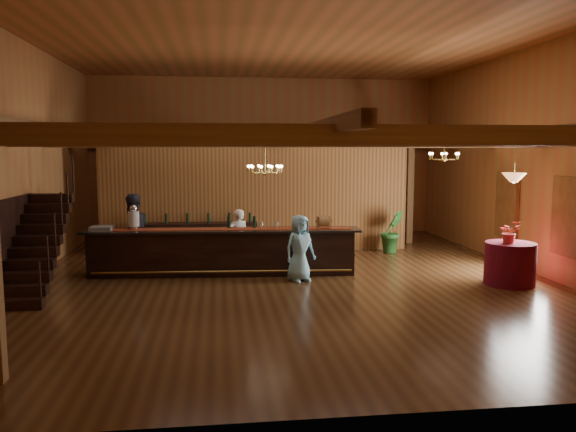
{
  "coord_description": "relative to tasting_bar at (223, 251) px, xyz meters",
  "views": [
    {
      "loc": [
        -1.62,
        -12.9,
        3.0
      ],
      "look_at": [
        0.03,
        0.38,
        1.42
      ],
      "focal_mm": 35.0,
      "sensor_mm": 36.0,
      "label": 1
    }
  ],
  "objects": [
    {
      "name": "beam_grid",
      "position": [
        1.54,
        -0.03,
        2.68
      ],
      "size": [
        11.9,
        13.9,
        0.39
      ],
      "color": "brown",
      "rests_on": "wall_left"
    },
    {
      "name": "floor",
      "position": [
        1.54,
        -0.54,
        -0.56
      ],
      "size": [
        14.0,
        14.0,
        0.0
      ],
      "primitive_type": "plane",
      "color": "#4D3118",
      "rests_on": "ground"
    },
    {
      "name": "guest",
      "position": [
        1.75,
        -0.9,
        0.21
      ],
      "size": [
        0.88,
        0.75,
        1.53
      ],
      "primitive_type": "imported",
      "rotation": [
        0.0,
        0.0,
        0.43
      ],
      "color": "#89CCE4",
      "rests_on": "floor"
    },
    {
      "name": "window_right_front",
      "position": [
        7.49,
        -2.14,
        0.99
      ],
      "size": [
        0.12,
        1.05,
        1.75
      ],
      "primitive_type": "cube",
      "color": "white",
      "rests_on": "wall_right"
    },
    {
      "name": "backroom_boxes",
      "position": [
        1.24,
        4.96,
        -0.03
      ],
      "size": [
        4.1,
        0.6,
        1.1
      ],
      "color": "black",
      "rests_on": "floor"
    },
    {
      "name": "tasting_bar",
      "position": [
        0.0,
        0.0,
        0.0
      ],
      "size": [
        6.67,
        1.29,
        1.12
      ],
      "rotation": [
        0.0,
        0.0,
        -0.07
      ],
      "color": "black",
      "rests_on": "floor"
    },
    {
      "name": "staff_second",
      "position": [
        -2.22,
        0.65,
        0.4
      ],
      "size": [
        1.19,
        1.16,
        1.93
      ],
      "primitive_type": "imported",
      "rotation": [
        0.0,
        0.0,
        3.84
      ],
      "color": "#2B2B3A",
      "rests_on": "floor"
    },
    {
      "name": "wall_front",
      "position": [
        1.54,
        -7.54,
        2.19
      ],
      "size": [
        12.0,
        0.1,
        5.5
      ],
      "primitive_type": "cube",
      "color": "#A85F35",
      "rests_on": "floor"
    },
    {
      "name": "backbar_shelf",
      "position": [
        -0.67,
        2.54,
        -0.09
      ],
      "size": [
        3.36,
        0.65,
        0.94
      ],
      "primitive_type": "cube",
      "rotation": [
        0.0,
        0.0,
        -0.04
      ],
      "color": "black",
      "rests_on": "floor"
    },
    {
      "name": "raffle_drum",
      "position": [
        2.43,
        -0.22,
        0.72
      ],
      "size": [
        0.34,
        0.24,
        0.3
      ],
      "color": "brown",
      "rests_on": "tasting_bar"
    },
    {
      "name": "bar_bottle_1",
      "position": [
        0.78,
        0.07,
        0.69
      ],
      "size": [
        0.07,
        0.07,
        0.3
      ],
      "primitive_type": "cylinder",
      "color": "black",
      "rests_on": "tasting_bar"
    },
    {
      "name": "bar_bottle_0",
      "position": [
        0.16,
        0.12,
        0.69
      ],
      "size": [
        0.07,
        0.07,
        0.3
      ],
      "primitive_type": "cylinder",
      "color": "black",
      "rests_on": "tasting_bar"
    },
    {
      "name": "chandelier_right",
      "position": [
        5.69,
        0.45,
        2.29
      ],
      "size": [
        0.8,
        0.8,
        0.51
      ],
      "color": "#B19546",
      "rests_on": "beam_grid"
    },
    {
      "name": "bartender",
      "position": [
        0.41,
        0.8,
        0.19
      ],
      "size": [
        0.63,
        0.49,
        1.5
      ],
      "primitive_type": "imported",
      "rotation": [
        0.0,
        0.0,
        3.42
      ],
      "color": "white",
      "rests_on": "floor"
    },
    {
      "name": "glass_rack_tray",
      "position": [
        -2.84,
        0.14,
        0.59
      ],
      "size": [
        0.5,
        0.5,
        0.1
      ],
      "primitive_type": "cube",
      "color": "gray",
      "rests_on": "tasting_bar"
    },
    {
      "name": "chandelier_left",
      "position": [
        1.0,
        -0.41,
        2.01
      ],
      "size": [
        0.8,
        0.8,
        0.79
      ],
      "color": "#B19546",
      "rests_on": "beam_grid"
    },
    {
      "name": "ceiling",
      "position": [
        1.54,
        -0.54,
        4.94
      ],
      "size": [
        14.0,
        14.0,
        0.0
      ],
      "primitive_type": "plane",
      "rotation": [
        3.14,
        0.0,
        0.0
      ],
      "color": "#AA5E33",
      "rests_on": "wall_back"
    },
    {
      "name": "window_right_back",
      "position": [
        7.49,
        0.46,
        0.99
      ],
      "size": [
        0.12,
        1.05,
        1.75
      ],
      "primitive_type": "cube",
      "color": "white",
      "rests_on": "wall_right"
    },
    {
      "name": "table_flowers",
      "position": [
        6.26,
        -1.93,
        0.65
      ],
      "size": [
        0.5,
        0.45,
        0.51
      ],
      "primitive_type": "imported",
      "rotation": [
        0.0,
        0.0,
        0.11
      ],
      "color": "red",
      "rests_on": "round_table"
    },
    {
      "name": "wall_left",
      "position": [
        -4.46,
        -0.54,
        2.19
      ],
      "size": [
        0.1,
        14.0,
        5.5
      ],
      "primitive_type": "cube",
      "color": "#A85F35",
      "rests_on": "floor"
    },
    {
      "name": "wall_back",
      "position": [
        1.54,
        6.46,
        2.19
      ],
      "size": [
        12.0,
        0.1,
        5.5
      ],
      "primitive_type": "cube",
      "color": "#A85F35",
      "rests_on": "floor"
    },
    {
      "name": "partition_wall",
      "position": [
        1.04,
        2.96,
        0.99
      ],
      "size": [
        9.0,
        0.18,
        3.1
      ],
      "primitive_type": "cube",
      "color": "brown",
      "rests_on": "floor"
    },
    {
      "name": "table_vase",
      "position": [
        6.33,
        -1.73,
        0.52
      ],
      "size": [
        0.15,
        0.15,
        0.27
      ],
      "primitive_type": "imported",
      "rotation": [
        0.0,
        0.0,
        -0.13
      ],
      "color": "#B19546",
      "rests_on": "round_table"
    },
    {
      "name": "round_table",
      "position": [
        6.35,
        -1.86,
        -0.08
      ],
      "size": [
        1.1,
        1.1,
        0.95
      ],
      "primitive_type": "cylinder",
      "color": "maroon",
      "rests_on": "floor"
    },
    {
      "name": "floor_plant",
      "position": [
        4.96,
        2.32,
        0.08
      ],
      "size": [
        0.81,
        0.71,
        1.28
      ],
      "primitive_type": "imported",
      "rotation": [
        0.0,
        0.0,
        0.22
      ],
      "color": "#256022",
      "rests_on": "floor"
    },
    {
      "name": "support_posts",
      "position": [
        1.54,
        -1.04,
        1.04
      ],
      "size": [
        9.2,
        10.2,
        3.2
      ],
      "color": "brown",
      "rests_on": "floor"
    },
    {
      "name": "staircase",
      "position": [
        -3.91,
        -1.28,
        0.44
      ],
      "size": [
        1.0,
        2.8,
        2.0
      ],
      "color": "black",
      "rests_on": "floor"
    },
    {
      "name": "wall_right",
      "position": [
        7.54,
        -0.54,
        2.19
      ],
      "size": [
        0.1,
        14.0,
        5.5
      ],
      "primitive_type": "cube",
      "color": "#A85F35",
      "rests_on": "floor"
    },
    {
      "name": "beverage_dispenser",
      "position": [
        -2.1,
        0.2,
        0.83
      ],
      "size": [
        0.26,
        0.26,
        0.6
      ],
      "color": "silver",
      "rests_on": "tasting_bar"
    },
    {
      "name": "pendant_lamp",
      "position": [
        6.35,
        -1.86,
        1.84
      ],
      "size": [
        0.52,
        0.52,
        0.9
      ],
      "color": "#B19546",
      "rests_on": "beam_grid"
    }
  ]
}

